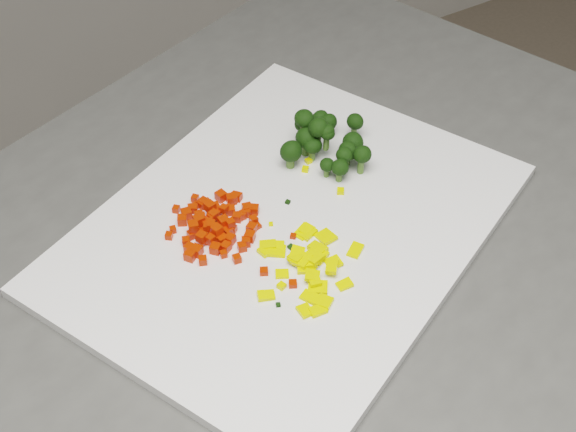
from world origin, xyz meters
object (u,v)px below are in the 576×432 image
carrot_pile (214,221)px  broccoli_pile (316,135)px  cutting_board (288,227)px  pepper_pile (310,260)px

carrot_pile → broccoli_pile: (0.15, 0.05, 0.01)m
carrot_pile → cutting_board: bearing=-22.8°
cutting_board → broccoli_pile: size_ratio=3.75×
carrot_pile → broccoli_pile: broccoli_pile is taller
cutting_board → pepper_pile: 0.06m
carrot_pile → pepper_pile: carrot_pile is taller
carrot_pile → pepper_pile: (0.06, -0.09, -0.01)m
carrot_pile → pepper_pile: bearing=-56.9°
pepper_pile → carrot_pile: bearing=123.1°
broccoli_pile → pepper_pile: bearing=-123.8°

